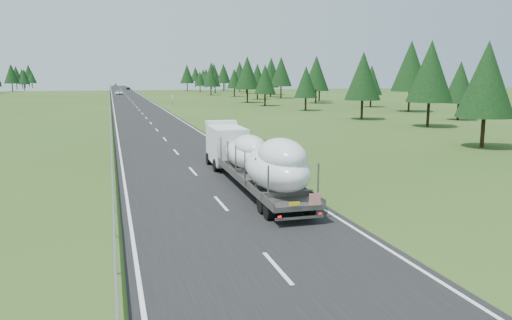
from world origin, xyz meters
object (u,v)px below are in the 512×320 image
object	(u,v)px
distant_car_dark	(128,88)
distant_car_blue	(115,84)
highway_sign	(172,98)
boat_truck	(254,157)
distant_van	(119,93)

from	to	relation	value
distant_car_dark	distant_car_blue	world-z (taller)	distant_car_blue
highway_sign	boat_truck	bearing A→B (deg)	-93.44
distant_car_blue	highway_sign	bearing A→B (deg)	-86.20
distant_car_dark	distant_car_blue	xyz separation A→B (m)	(-4.56, 88.47, 0.15)
distant_car_blue	boat_truck	bearing A→B (deg)	-87.69
distant_van	boat_truck	bearing A→B (deg)	-92.10
distant_van	distant_car_blue	world-z (taller)	distant_car_blue
boat_truck	distant_car_blue	world-z (taller)	boat_truck
distant_van	distant_car_blue	size ratio (longest dim) A/B	1.05
boat_truck	distant_car_blue	distance (m)	296.45
distant_van	distant_car_blue	bearing A→B (deg)	85.87
highway_sign	distant_van	distance (m)	72.12
boat_truck	distant_van	size ratio (longest dim) A/B	3.45
distant_van	distant_car_blue	xyz separation A→B (m)	(0.57, 147.74, 0.09)
distant_car_dark	distant_van	bearing A→B (deg)	-99.06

